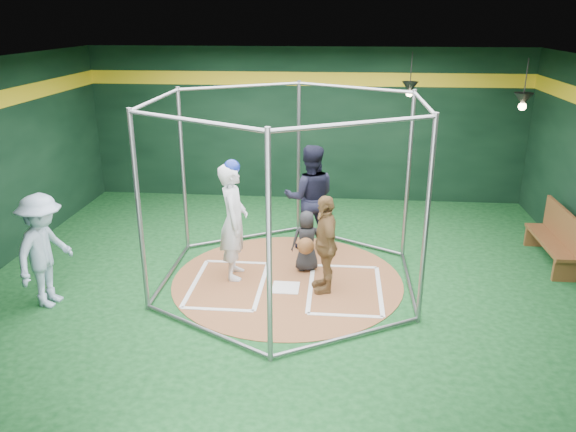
# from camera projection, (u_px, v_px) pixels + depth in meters

# --- Properties ---
(room_shell) EXTENTS (10.10, 9.10, 3.53)m
(room_shell) POSITION_uv_depth(u_px,v_px,m) (287.00, 178.00, 8.73)
(room_shell) COLOR #0D3A16
(room_shell) RESTS_ON ground
(clay_disc) EXTENTS (3.80, 3.80, 0.01)m
(clay_disc) POSITION_uv_depth(u_px,v_px,m) (287.00, 280.00, 9.31)
(clay_disc) COLOR #925935
(clay_disc) RESTS_ON ground
(home_plate) EXTENTS (0.43, 0.43, 0.01)m
(home_plate) POSITION_uv_depth(u_px,v_px,m) (286.00, 288.00, 9.03)
(home_plate) COLOR white
(home_plate) RESTS_ON clay_disc
(batter_box_left) EXTENTS (1.17, 1.77, 0.01)m
(batter_box_left) POSITION_uv_depth(u_px,v_px,m) (228.00, 284.00, 9.16)
(batter_box_left) COLOR white
(batter_box_left) RESTS_ON clay_disc
(batter_box_right) EXTENTS (1.17, 1.77, 0.01)m
(batter_box_right) POSITION_uv_depth(u_px,v_px,m) (345.00, 289.00, 8.99)
(batter_box_right) COLOR white
(batter_box_right) RESTS_ON clay_disc
(batting_cage) EXTENTS (4.05, 4.67, 3.00)m
(batting_cage) POSITION_uv_depth(u_px,v_px,m) (287.00, 194.00, 8.80)
(batting_cage) COLOR gray
(batting_cage) RESTS_ON ground
(pendant_lamp_near) EXTENTS (0.34, 0.34, 0.90)m
(pendant_lamp_near) POSITION_uv_depth(u_px,v_px,m) (410.00, 87.00, 11.56)
(pendant_lamp_near) COLOR black
(pendant_lamp_near) RESTS_ON room_shell
(pendant_lamp_far) EXTENTS (0.34, 0.34, 0.90)m
(pendant_lamp_far) POSITION_uv_depth(u_px,v_px,m) (523.00, 100.00, 9.91)
(pendant_lamp_far) COLOR black
(pendant_lamp_far) RESTS_ON room_shell
(batter_figure) EXTENTS (0.54, 0.75, 2.01)m
(batter_figure) POSITION_uv_depth(u_px,v_px,m) (234.00, 220.00, 9.13)
(batter_figure) COLOR silver
(batter_figure) RESTS_ON clay_disc
(visitor_leopard) EXTENTS (0.58, 0.98, 1.58)m
(visitor_leopard) POSITION_uv_depth(u_px,v_px,m) (325.00, 244.00, 8.72)
(visitor_leopard) COLOR #A07844
(visitor_leopard) RESTS_ON clay_disc
(catcher_figure) EXTENTS (0.58, 0.62, 1.05)m
(catcher_figure) POSITION_uv_depth(u_px,v_px,m) (307.00, 241.00, 9.49)
(catcher_figure) COLOR black
(catcher_figure) RESTS_ON clay_disc
(umpire) EXTENTS (1.04, 0.85, 1.97)m
(umpire) POSITION_uv_depth(u_px,v_px,m) (310.00, 198.00, 10.26)
(umpire) COLOR black
(umpire) RESTS_ON clay_disc
(bystander_blue) EXTENTS (0.81, 1.21, 1.75)m
(bystander_blue) POSITION_uv_depth(u_px,v_px,m) (44.00, 251.00, 8.28)
(bystander_blue) COLOR #A0B8D3
(bystander_blue) RESTS_ON ground
(dugout_bench) EXTENTS (0.40, 1.70, 0.99)m
(dugout_bench) POSITION_uv_depth(u_px,v_px,m) (556.00, 236.00, 9.82)
(dugout_bench) COLOR brown
(dugout_bench) RESTS_ON ground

